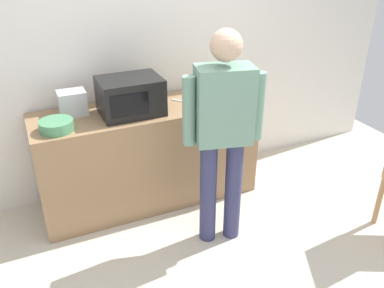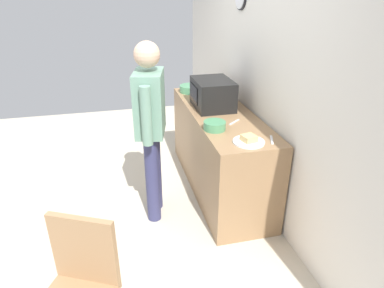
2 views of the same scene
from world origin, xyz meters
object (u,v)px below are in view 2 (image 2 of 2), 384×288
at_px(salad_bowl, 190,89).
at_px(spoon_utensil, 234,122).
at_px(microwave, 213,94).
at_px(toaster, 216,86).
at_px(fork_utensil, 272,140).
at_px(sandwich_plate, 249,141).
at_px(wooden_chair, 80,288).
at_px(person_standing, 151,121).
at_px(cereal_bowl, 215,126).

distance_m(salad_bowl, spoon_utensil, 1.10).
xyz_separation_m(microwave, salad_bowl, (-0.61, -0.10, -0.11)).
distance_m(salad_bowl, toaster, 0.32).
bearing_deg(fork_utensil, toaster, -176.80).
distance_m(sandwich_plate, wooden_chair, 1.66).
relative_size(salad_bowl, fork_utensil, 1.50).
height_order(microwave, spoon_utensil, microwave).
height_order(person_standing, wooden_chair, person_standing).
relative_size(fork_utensil, wooden_chair, 0.18).
bearing_deg(cereal_bowl, person_standing, -101.96).
relative_size(salad_bowl, cereal_bowl, 1.26).
distance_m(person_standing, wooden_chair, 1.52).
height_order(spoon_utensil, person_standing, person_standing).
xyz_separation_m(microwave, cereal_bowl, (0.59, -0.16, -0.11)).
bearing_deg(person_standing, sandwich_plate, 58.95).
bearing_deg(microwave, spoon_utensil, 9.53).
distance_m(salad_bowl, wooden_chair, 2.72).
bearing_deg(person_standing, toaster, 135.70).
xyz_separation_m(spoon_utensil, wooden_chair, (1.32, -1.40, -0.38)).
xyz_separation_m(salad_bowl, spoon_utensil, (1.08, 0.18, -0.04)).
relative_size(sandwich_plate, fork_utensil, 1.57).
relative_size(fork_utensil, spoon_utensil, 1.00).
distance_m(microwave, cereal_bowl, 0.62).
bearing_deg(salad_bowl, toaster, 57.71).
bearing_deg(toaster, wooden_chair, -33.76).
distance_m(toaster, spoon_utensil, 0.92).
bearing_deg(salad_bowl, person_standing, -29.79).
xyz_separation_m(microwave, fork_utensil, (0.93, 0.25, -0.15)).
height_order(salad_bowl, fork_utensil, salad_bowl).
bearing_deg(fork_utensil, sandwich_plate, -90.30).
relative_size(salad_bowl, spoon_utensil, 1.50).
relative_size(cereal_bowl, wooden_chair, 0.22).
distance_m(sandwich_plate, cereal_bowl, 0.39).
xyz_separation_m(cereal_bowl, spoon_utensil, (-0.12, 0.23, -0.03)).
xyz_separation_m(spoon_utensil, person_standing, (0.00, -0.80, 0.08)).
distance_m(toaster, person_standing, 1.27).
height_order(salad_bowl, cereal_bowl, salad_bowl).
height_order(salad_bowl, spoon_utensil, salad_bowl).
bearing_deg(toaster, fork_utensil, 3.20).
bearing_deg(salad_bowl, cereal_bowl, -2.68).
bearing_deg(person_standing, cereal_bowl, 78.04).
bearing_deg(spoon_utensil, fork_utensil, 20.19).
distance_m(microwave, toaster, 0.47).
bearing_deg(salad_bowl, fork_utensil, 12.69).
bearing_deg(cereal_bowl, sandwich_plate, 29.97).
xyz_separation_m(toaster, spoon_utensil, (0.91, -0.09, -0.10)).
relative_size(spoon_utensil, person_standing, 0.10).
relative_size(salad_bowl, person_standing, 0.15).
height_order(cereal_bowl, wooden_chair, cereal_bowl).
height_order(sandwich_plate, spoon_utensil, sandwich_plate).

